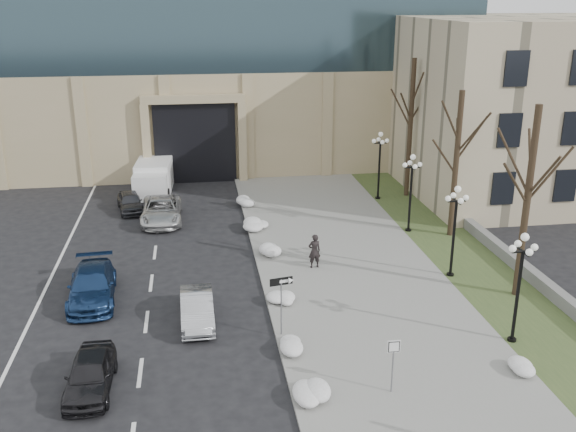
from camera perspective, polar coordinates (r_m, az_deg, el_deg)
name	(u,v)px	position (r m, az deg, el deg)	size (l,w,h in m)	color
sidewalk	(350,270)	(33.12, 5.50, -4.77)	(9.00, 40.00, 0.12)	gray
curb	(262,275)	(32.38, -2.29, -5.25)	(0.30, 40.00, 0.14)	gray
grass_strip	(470,262)	(35.19, 15.86, -4.00)	(4.00, 40.00, 0.10)	#394C26
stone_wall	(489,242)	(37.58, 17.47, -2.18)	(0.50, 30.00, 0.70)	slate
classical_building	(554,103)	(51.13, 22.59, 9.29)	(22.00, 18.12, 12.00)	#B9AC8B
car_a	(90,374)	(24.44, -17.18, -13.26)	(1.56, 3.88, 1.32)	black
car_b	(197,309)	(28.04, -8.09, -8.16)	(1.38, 3.95, 1.30)	#9FA2A6
car_c	(92,286)	(31.00, -17.03, -5.94)	(2.05, 5.05, 1.46)	navy
car_d	(162,210)	(40.63, -11.17, 0.51)	(2.42, 5.24, 1.46)	beige
car_e	(130,202)	(43.11, -13.87, 1.25)	(1.48, 3.68, 1.25)	#323338
pedestrian	(314,251)	(32.79, 2.36, -3.12)	(0.66, 0.43, 1.81)	black
box_truck	(155,175)	(47.42, -11.76, 3.55)	(2.80, 6.97, 2.17)	silver
one_way_sign	(285,288)	(25.97, -0.25, -6.41)	(1.01, 0.31, 2.69)	slate
keep_sign	(393,355)	(22.98, 9.35, -12.11)	(0.46, 0.07, 2.16)	slate
snow_clump_b	(314,398)	(22.85, 2.33, -15.88)	(1.10, 1.60, 0.36)	white
snow_clump_c	(293,343)	(25.97, 0.47, -11.19)	(1.10, 1.60, 0.36)	white
snow_clump_d	(277,296)	(29.67, -0.95, -7.12)	(1.10, 1.60, 0.36)	white
snow_clump_e	(267,252)	(34.61, -1.90, -3.19)	(1.10, 1.60, 0.36)	white
snow_clump_f	(258,224)	(38.69, -2.69, -0.75)	(1.10, 1.60, 0.36)	white
snow_clump_g	(247,203)	(42.64, -3.64, 1.12)	(1.10, 1.60, 0.36)	white
snow_clump_h	(519,371)	(25.65, 19.81, -12.86)	(1.10, 1.60, 0.36)	white
lamppost_a	(520,273)	(26.76, 19.95, -4.82)	(1.18, 1.18, 4.76)	black
lamppost_b	(455,219)	(32.19, 14.64, -0.28)	(1.18, 1.18, 4.76)	black
lamppost_c	(411,183)	(37.95, 10.90, 2.92)	(1.18, 1.18, 4.76)	black
lamppost_d	(380,156)	(43.93, 8.16, 5.26)	(1.18, 1.18, 4.76)	black
tree_near	(530,176)	(30.22, 20.73, 3.32)	(3.20, 3.20, 9.00)	black
tree_mid	(458,144)	(37.26, 14.85, 6.19)	(3.20, 3.20, 8.50)	black
tree_far	(411,109)	(44.45, 10.92, 9.33)	(3.20, 3.20, 9.50)	black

